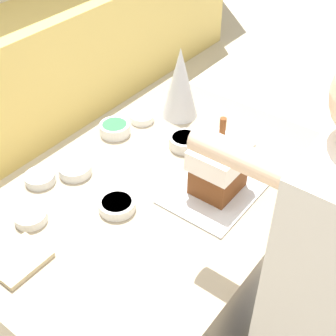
{
  "coord_description": "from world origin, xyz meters",
  "views": [
    {
      "loc": [
        -1.05,
        -0.85,
        2.14
      ],
      "look_at": [
        0.07,
        0.0,
        0.97
      ],
      "focal_mm": 50.0,
      "sensor_mm": 36.0,
      "label": 1
    }
  ],
  "objects_px": {
    "decorative_tree": "(180,83)",
    "person": "(313,306)",
    "baking_tray": "(217,189)",
    "candy_bowl_front_corner": "(40,178)",
    "gingerbread_house": "(219,167)",
    "candy_bowl_near_tray_right": "(31,217)",
    "candy_bowl_near_tray_left": "(115,128)",
    "candy_bowl_beside_tree": "(142,117)",
    "cookbook": "(19,260)",
    "candy_bowl_behind_tray": "(75,169)",
    "candy_bowl_center_rear": "(185,141)",
    "candy_bowl_far_left": "(117,205)"
  },
  "relations": [
    {
      "from": "decorative_tree",
      "to": "person",
      "type": "xyz_separation_m",
      "value": [
        -0.6,
        -0.95,
        -0.17
      ]
    },
    {
      "from": "baking_tray",
      "to": "candy_bowl_front_corner",
      "type": "bearing_deg",
      "value": 123.25
    },
    {
      "from": "candy_bowl_front_corner",
      "to": "decorative_tree",
      "type": "bearing_deg",
      "value": -12.08
    },
    {
      "from": "gingerbread_house",
      "to": "candy_bowl_near_tray_right",
      "type": "height_order",
      "value": "gingerbread_house"
    },
    {
      "from": "candy_bowl_near_tray_left",
      "to": "person",
      "type": "xyz_separation_m",
      "value": [
        -0.31,
        -1.09,
        -0.02
      ]
    },
    {
      "from": "candy_bowl_near_tray_left",
      "to": "decorative_tree",
      "type": "bearing_deg",
      "value": -25.28
    },
    {
      "from": "baking_tray",
      "to": "decorative_tree",
      "type": "relative_size",
      "value": 1.21
    },
    {
      "from": "baking_tray",
      "to": "candy_bowl_beside_tree",
      "type": "relative_size",
      "value": 3.84
    },
    {
      "from": "candy_bowl_near_tray_right",
      "to": "candy_bowl_beside_tree",
      "type": "xyz_separation_m",
      "value": [
        0.74,
        0.09,
        -0.0
      ]
    },
    {
      "from": "candy_bowl_near_tray_right",
      "to": "baking_tray",
      "type": "bearing_deg",
      "value": -39.26
    },
    {
      "from": "candy_bowl_near_tray_right",
      "to": "cookbook",
      "type": "bearing_deg",
      "value": -142.03
    },
    {
      "from": "candy_bowl_behind_tray",
      "to": "candy_bowl_center_rear",
      "type": "height_order",
      "value": "candy_bowl_center_rear"
    },
    {
      "from": "candy_bowl_center_rear",
      "to": "cookbook",
      "type": "xyz_separation_m",
      "value": [
        -0.85,
        0.06,
        -0.02
      ]
    },
    {
      "from": "gingerbread_house",
      "to": "candy_bowl_front_corner",
      "type": "relative_size",
      "value": 2.43
    },
    {
      "from": "candy_bowl_far_left",
      "to": "candy_bowl_near_tray_right",
      "type": "distance_m",
      "value": 0.31
    },
    {
      "from": "candy_bowl_far_left",
      "to": "candy_bowl_near_tray_left",
      "type": "relative_size",
      "value": 1.02
    },
    {
      "from": "candy_bowl_near_tray_left",
      "to": "person",
      "type": "bearing_deg",
      "value": -105.67
    },
    {
      "from": "candy_bowl_center_rear",
      "to": "candy_bowl_front_corner",
      "type": "relative_size",
      "value": 1.15
    },
    {
      "from": "gingerbread_house",
      "to": "decorative_tree",
      "type": "height_order",
      "value": "decorative_tree"
    },
    {
      "from": "baking_tray",
      "to": "decorative_tree",
      "type": "bearing_deg",
      "value": 51.65
    },
    {
      "from": "decorative_tree",
      "to": "cookbook",
      "type": "xyz_separation_m",
      "value": [
        -1.04,
        -0.1,
        -0.16
      ]
    },
    {
      "from": "baking_tray",
      "to": "candy_bowl_beside_tree",
      "type": "height_order",
      "value": "candy_bowl_beside_tree"
    },
    {
      "from": "candy_bowl_center_rear",
      "to": "candy_bowl_near_tray_left",
      "type": "distance_m",
      "value": 0.33
    },
    {
      "from": "person",
      "to": "cookbook",
      "type": "bearing_deg",
      "value": 116.99
    },
    {
      "from": "gingerbread_house",
      "to": "person",
      "type": "distance_m",
      "value": 0.59
    },
    {
      "from": "baking_tray",
      "to": "candy_bowl_near_tray_left",
      "type": "xyz_separation_m",
      "value": [
        0.04,
        0.57,
        0.02
      ]
    },
    {
      "from": "gingerbread_house",
      "to": "candy_bowl_near_tray_right",
      "type": "xyz_separation_m",
      "value": [
        -0.55,
        0.45,
        -0.1
      ]
    },
    {
      "from": "candy_bowl_front_corner",
      "to": "person",
      "type": "xyz_separation_m",
      "value": [
        0.12,
        -1.1,
        -0.02
      ]
    },
    {
      "from": "candy_bowl_near_tray_left",
      "to": "person",
      "type": "height_order",
      "value": "person"
    },
    {
      "from": "decorative_tree",
      "to": "candy_bowl_beside_tree",
      "type": "relative_size",
      "value": 3.19
    },
    {
      "from": "baking_tray",
      "to": "candy_bowl_near_tray_right",
      "type": "distance_m",
      "value": 0.71
    },
    {
      "from": "candy_bowl_center_rear",
      "to": "cookbook",
      "type": "height_order",
      "value": "candy_bowl_center_rear"
    },
    {
      "from": "candy_bowl_behind_tray",
      "to": "candy_bowl_near_tray_right",
      "type": "height_order",
      "value": "candy_bowl_behind_tray"
    },
    {
      "from": "candy_bowl_front_corner",
      "to": "cookbook",
      "type": "bearing_deg",
      "value": -140.7
    },
    {
      "from": "candy_bowl_near_tray_left",
      "to": "candy_bowl_behind_tray",
      "type": "bearing_deg",
      "value": -168.9
    },
    {
      "from": "gingerbread_house",
      "to": "cookbook",
      "type": "distance_m",
      "value": 0.78
    },
    {
      "from": "baking_tray",
      "to": "decorative_tree",
      "type": "xyz_separation_m",
      "value": [
        0.34,
        0.43,
        0.17
      ]
    },
    {
      "from": "cookbook",
      "to": "candy_bowl_far_left",
      "type": "bearing_deg",
      "value": -13.18
    },
    {
      "from": "decorative_tree",
      "to": "candy_bowl_near_tray_right",
      "type": "distance_m",
      "value": 0.9
    },
    {
      "from": "candy_bowl_front_corner",
      "to": "candy_bowl_near_tray_right",
      "type": "bearing_deg",
      "value": -139.52
    },
    {
      "from": "candy_bowl_behind_tray",
      "to": "candy_bowl_near_tray_right",
      "type": "relative_size",
      "value": 1.12
    },
    {
      "from": "gingerbread_house",
      "to": "candy_bowl_behind_tray",
      "type": "distance_m",
      "value": 0.58
    },
    {
      "from": "candy_bowl_center_rear",
      "to": "candy_bowl_front_corner",
      "type": "height_order",
      "value": "candy_bowl_center_rear"
    },
    {
      "from": "candy_bowl_far_left",
      "to": "candy_bowl_behind_tray",
      "type": "bearing_deg",
      "value": 79.74
    },
    {
      "from": "candy_bowl_front_corner",
      "to": "baking_tray",
      "type": "bearing_deg",
      "value": -56.75
    },
    {
      "from": "baking_tray",
      "to": "decorative_tree",
      "type": "height_order",
      "value": "decorative_tree"
    },
    {
      "from": "candy_bowl_far_left",
      "to": "candy_bowl_behind_tray",
      "type": "xyz_separation_m",
      "value": [
        0.05,
        0.27,
        0.0
      ]
    },
    {
      "from": "candy_bowl_far_left",
      "to": "candy_bowl_near_tray_left",
      "type": "xyz_separation_m",
      "value": [
        0.35,
        0.33,
        0.01
      ]
    },
    {
      "from": "candy_bowl_center_rear",
      "to": "candy_bowl_near_tray_right",
      "type": "bearing_deg",
      "value": 165.46
    },
    {
      "from": "candy_bowl_behind_tray",
      "to": "candy_bowl_near_tray_left",
      "type": "relative_size",
      "value": 0.97
    }
  ]
}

